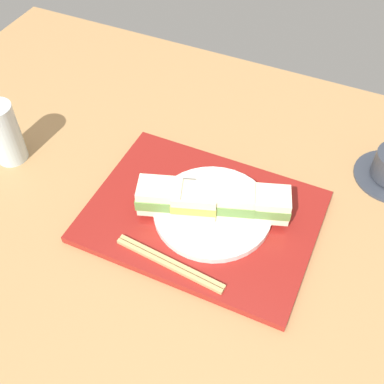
% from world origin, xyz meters
% --- Properties ---
extents(ground_plane, '(1.40, 1.00, 0.03)m').
position_xyz_m(ground_plane, '(0.00, 0.00, -0.01)').
color(ground_plane, tan).
extents(serving_tray, '(0.39, 0.29, 0.01)m').
position_xyz_m(serving_tray, '(0.03, 0.01, 0.01)').
color(serving_tray, maroon).
rests_on(serving_tray, ground_plane).
extents(sandwich_plate, '(0.21, 0.21, 0.01)m').
position_xyz_m(sandwich_plate, '(0.05, 0.01, 0.02)').
color(sandwich_plate, white).
rests_on(sandwich_plate, serving_tray).
extents(sandwich_nearmost, '(0.09, 0.08, 0.05)m').
position_xyz_m(sandwich_nearmost, '(-0.04, -0.02, 0.05)').
color(sandwich_nearmost, '#EFE5C1').
rests_on(sandwich_nearmost, sandwich_plate).
extents(sandwich_inner_near, '(0.09, 0.07, 0.05)m').
position_xyz_m(sandwich_inner_near, '(0.02, 0.00, 0.05)').
color(sandwich_inner_near, beige).
rests_on(sandwich_inner_near, sandwich_plate).
extents(sandwich_inner_far, '(0.09, 0.08, 0.05)m').
position_xyz_m(sandwich_inner_far, '(0.08, 0.02, 0.05)').
color(sandwich_inner_far, '#EFE5C1').
rests_on(sandwich_inner_far, sandwich_plate).
extents(sandwich_farmost, '(0.09, 0.07, 0.05)m').
position_xyz_m(sandwich_farmost, '(0.13, 0.04, 0.05)').
color(sandwich_farmost, '#EFE5C1').
rests_on(sandwich_farmost, sandwich_plate).
extents(chopsticks_pair, '(0.20, 0.03, 0.01)m').
position_xyz_m(chopsticks_pair, '(0.03, -0.11, 0.02)').
color(chopsticks_pair, tan).
rests_on(chopsticks_pair, serving_tray).
extents(drinking_glass, '(0.06, 0.06, 0.13)m').
position_xyz_m(drinking_glass, '(-0.37, -0.01, 0.06)').
color(drinking_glass, silver).
rests_on(drinking_glass, ground_plane).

